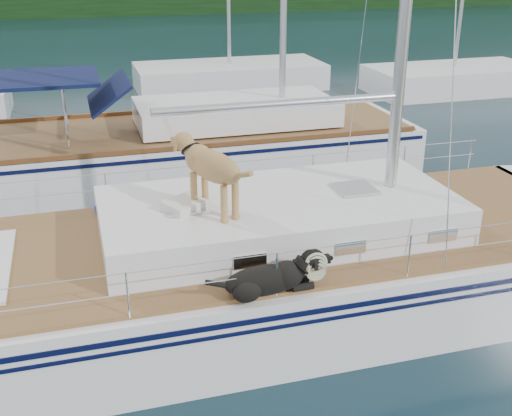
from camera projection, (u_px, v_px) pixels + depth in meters
name	position (u px, v px, depth m)	size (l,w,h in m)	color
ground	(229.00, 312.00, 9.91)	(120.00, 120.00, 0.00)	black
shore_bank	(89.00, 6.00, 50.67)	(92.00, 1.00, 1.20)	#595147
main_sailboat	(234.00, 272.00, 9.67)	(12.00, 3.80, 14.01)	white
neighbor_sailboat	(193.00, 147.00, 15.75)	(11.00, 3.50, 13.30)	white
bg_boat_center	(230.00, 76.00, 24.96)	(7.20, 3.00, 11.65)	white
bg_boat_east	(453.00, 80.00, 24.35)	(6.40, 3.00, 11.65)	white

